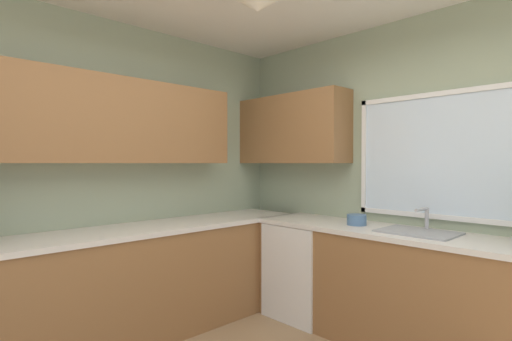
{
  "coord_description": "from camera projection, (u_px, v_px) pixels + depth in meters",
  "views": [
    {
      "loc": [
        1.39,
        -1.34,
        1.45
      ],
      "look_at": [
        -0.75,
        0.72,
        1.39
      ],
      "focal_mm": 27.3,
      "sensor_mm": 36.0,
      "label": 1
    }
  ],
  "objects": [
    {
      "name": "bowl",
      "position": [
        357.0,
        220.0,
        3.33
      ],
      "size": [
        0.16,
        0.16,
        0.09
      ],
      "primitive_type": "cylinder",
      "color": "#4C7099",
      "rests_on": "counter_run_back"
    },
    {
      "name": "dishwasher",
      "position": [
        306.0,
        269.0,
        3.71
      ],
      "size": [
        0.6,
        0.6,
        0.87
      ],
      "primitive_type": "cube",
      "color": "white",
      "rests_on": "ground_plane"
    },
    {
      "name": "room_shell",
      "position": [
        230.0,
        104.0,
        2.89
      ],
      "size": [
        3.95,
        3.91,
        2.75
      ],
      "color": "#9EAD8E",
      "rests_on": "ground_plane"
    },
    {
      "name": "counter_run_left",
      "position": [
        118.0,
        287.0,
        3.1
      ],
      "size": [
        0.65,
        3.52,
        0.92
      ],
      "color": "olive",
      "rests_on": "ground_plane"
    },
    {
      "name": "counter_run_back",
      "position": [
        430.0,
        296.0,
        2.89
      ],
      "size": [
        3.04,
        0.65,
        0.92
      ],
      "color": "olive",
      "rests_on": "ground_plane"
    },
    {
      "name": "sink_assembly",
      "position": [
        418.0,
        231.0,
        2.96
      ],
      "size": [
        0.55,
        0.4,
        0.19
      ],
      "color": "#9EA0A5",
      "rests_on": "counter_run_back"
    }
  ]
}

